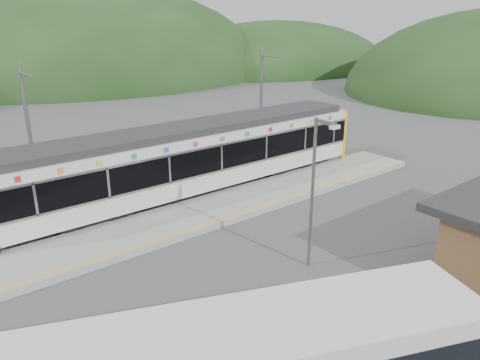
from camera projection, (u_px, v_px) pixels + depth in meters
ground at (268, 233)px, 20.39m from camera, size 120.00×120.00×0.00m
hills at (286, 174)px, 27.91m from camera, size 146.00×149.00×26.00m
platform at (223, 207)px, 22.77m from camera, size 26.00×3.20×0.30m
yellow_line at (239, 213)px, 21.76m from camera, size 26.00×0.10×0.01m
train at (197, 156)px, 24.32m from camera, size 20.44×3.01×3.74m
catenary_mast_west at (30, 139)px, 21.36m from camera, size 0.18×1.80×7.00m
catenary_mast_east at (261, 104)px, 29.57m from camera, size 0.18×1.80×7.00m
lamp_post at (315, 182)px, 16.57m from camera, size 0.36×1.02×5.72m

